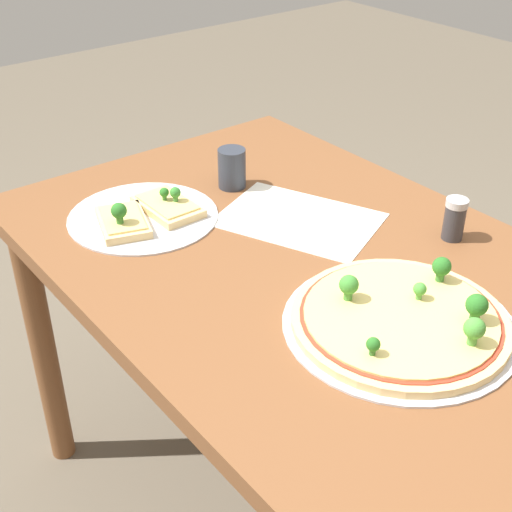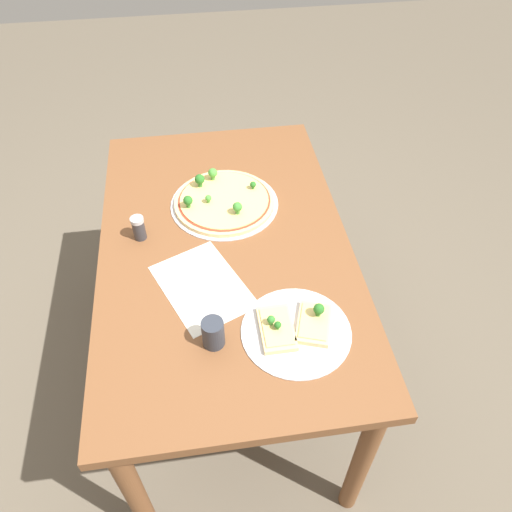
# 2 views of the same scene
# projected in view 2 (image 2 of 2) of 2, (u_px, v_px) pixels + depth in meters

# --- Properties ---
(ground_plane) EXTENTS (8.00, 8.00, 0.00)m
(ground_plane) POSITION_uv_depth(u_px,v_px,m) (233.00, 366.00, 2.16)
(ground_plane) COLOR brown
(dining_table) EXTENTS (1.33, 0.81, 0.75)m
(dining_table) POSITION_uv_depth(u_px,v_px,m) (226.00, 263.00, 1.69)
(dining_table) COLOR brown
(dining_table) RESTS_ON ground_plane
(pizza_tray_whole) EXTENTS (0.38, 0.38, 0.07)m
(pizza_tray_whole) POSITION_uv_depth(u_px,v_px,m) (224.00, 201.00, 1.74)
(pizza_tray_whole) COLOR silver
(pizza_tray_whole) RESTS_ON dining_table
(pizza_tray_slice) EXTENTS (0.31, 0.31, 0.07)m
(pizza_tray_slice) POSITION_uv_depth(u_px,v_px,m) (295.00, 327.00, 1.38)
(pizza_tray_slice) COLOR silver
(pizza_tray_slice) RESTS_ON dining_table
(drinking_cup) EXTENTS (0.06, 0.06, 0.09)m
(drinking_cup) POSITION_uv_depth(u_px,v_px,m) (213.00, 333.00, 1.32)
(drinking_cup) COLOR #2D333D
(drinking_cup) RESTS_ON dining_table
(condiment_shaker) EXTENTS (0.04, 0.04, 0.08)m
(condiment_shaker) POSITION_uv_depth(u_px,v_px,m) (139.00, 228.00, 1.61)
(condiment_shaker) COLOR #333338
(condiment_shaker) RESTS_ON dining_table
(paper_menu) EXTENTS (0.37, 0.32, 0.00)m
(paper_menu) POSITION_uv_depth(u_px,v_px,m) (203.00, 286.00, 1.49)
(paper_menu) COLOR silver
(paper_menu) RESTS_ON dining_table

